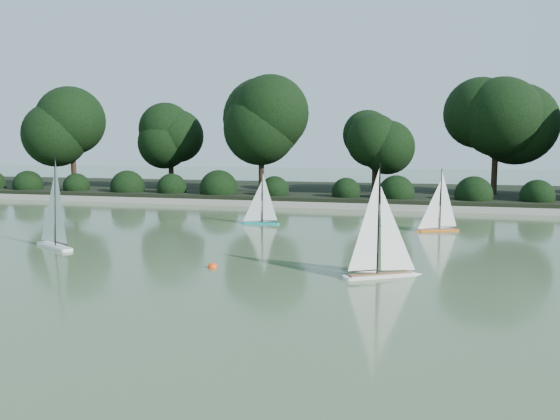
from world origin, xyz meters
name	(u,v)px	position (x,y,z in m)	size (l,w,h in m)	color
ground	(242,272)	(0.00, 0.00, 0.00)	(80.00, 80.00, 0.00)	#405231
pond_coping	(335,206)	(0.00, 9.00, 0.09)	(40.00, 0.35, 0.18)	gray
far_bank	(352,193)	(0.00, 13.00, 0.15)	(40.00, 8.00, 0.30)	black
tree_line	(383,126)	(1.23, 11.44, 2.64)	(26.31, 3.93, 4.39)	black
shrub_hedge	(340,192)	(0.00, 9.90, 0.45)	(29.10, 1.10, 1.10)	black
sailboat_white_a	(51,232)	(-4.28, 1.05, 0.30)	(1.30, 0.83, 1.90)	white
sailboat_white_b	(386,259)	(2.19, 0.27, 0.28)	(1.22, 0.84, 1.81)	silver
sailboat_orange	(435,221)	(2.96, 5.01, 0.24)	(1.08, 0.61, 1.54)	orange
sailboat_teal	(258,215)	(-1.34, 5.11, 0.23)	(1.05, 0.27, 1.43)	teal
race_buoy	(213,268)	(-0.57, 0.17, 0.00)	(0.16, 0.16, 0.16)	#F03F0C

